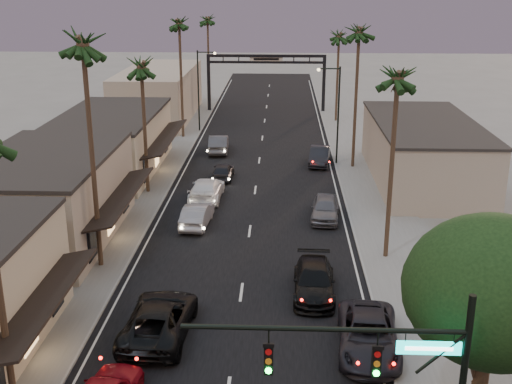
# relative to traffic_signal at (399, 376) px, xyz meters

# --- Properties ---
(ground) EXTENTS (200.00, 200.00, 0.00)m
(ground) POSITION_rel_traffic_signal_xyz_m (-5.69, 36.00, -5.08)
(ground) COLOR slate
(ground) RESTS_ON ground
(road) EXTENTS (14.00, 120.00, 0.02)m
(road) POSITION_rel_traffic_signal_xyz_m (-5.69, 41.00, -5.08)
(road) COLOR black
(road) RESTS_ON ground
(sidewalk_left) EXTENTS (5.00, 92.00, 0.12)m
(sidewalk_left) POSITION_rel_traffic_signal_xyz_m (-15.19, 48.00, -5.02)
(sidewalk_left) COLOR slate
(sidewalk_left) RESTS_ON ground
(sidewalk_right) EXTENTS (5.00, 92.00, 0.12)m
(sidewalk_right) POSITION_rel_traffic_signal_xyz_m (3.81, 48.00, -5.02)
(sidewalk_right) COLOR slate
(sidewalk_right) RESTS_ON ground
(storefront_mid) EXTENTS (8.00, 14.00, 5.50)m
(storefront_mid) POSITION_rel_traffic_signal_xyz_m (-18.69, 22.00, -2.33)
(storefront_mid) COLOR gray
(storefront_mid) RESTS_ON ground
(storefront_far) EXTENTS (8.00, 16.00, 5.00)m
(storefront_far) POSITION_rel_traffic_signal_xyz_m (-18.69, 38.00, -2.58)
(storefront_far) COLOR beige
(storefront_far) RESTS_ON ground
(storefront_dist) EXTENTS (8.00, 20.00, 6.00)m
(storefront_dist) POSITION_rel_traffic_signal_xyz_m (-18.69, 61.00, -2.08)
(storefront_dist) COLOR gray
(storefront_dist) RESTS_ON ground
(building_right) EXTENTS (8.00, 18.00, 5.00)m
(building_right) POSITION_rel_traffic_signal_xyz_m (8.31, 36.00, -2.58)
(building_right) COLOR gray
(building_right) RESTS_ON ground
(traffic_signal) EXTENTS (8.51, 0.22, 7.80)m
(traffic_signal) POSITION_rel_traffic_signal_xyz_m (0.00, 0.00, 0.00)
(traffic_signal) COLOR black
(traffic_signal) RESTS_ON ground
(corner_tree) EXTENTS (6.20, 6.20, 8.80)m
(corner_tree) POSITION_rel_traffic_signal_xyz_m (3.79, 3.45, 0.90)
(corner_tree) COLOR #38281C
(corner_tree) RESTS_ON ground
(arch) EXTENTS (15.20, 0.40, 7.27)m
(arch) POSITION_rel_traffic_signal_xyz_m (-5.69, 66.00, 0.45)
(arch) COLOR black
(arch) RESTS_ON ground
(streetlight_right) EXTENTS (2.13, 0.30, 9.00)m
(streetlight_right) POSITION_rel_traffic_signal_xyz_m (1.23, 41.00, 0.25)
(streetlight_right) COLOR black
(streetlight_right) RESTS_ON ground
(streetlight_left) EXTENTS (2.13, 0.30, 9.00)m
(streetlight_left) POSITION_rel_traffic_signal_xyz_m (-12.61, 54.00, 0.25)
(streetlight_left) COLOR black
(streetlight_left) RESTS_ON ground
(palm_lb) EXTENTS (3.20, 3.20, 15.20)m
(palm_lb) POSITION_rel_traffic_signal_xyz_m (-14.29, 18.00, 8.30)
(palm_lb) COLOR #38281C
(palm_lb) RESTS_ON ground
(palm_lc) EXTENTS (3.20, 3.20, 12.20)m
(palm_lc) POSITION_rel_traffic_signal_xyz_m (-14.29, 32.00, 5.39)
(palm_lc) COLOR #38281C
(palm_lc) RESTS_ON ground
(palm_ld) EXTENTS (3.20, 3.20, 14.20)m
(palm_ld) POSITION_rel_traffic_signal_xyz_m (-14.29, 51.00, 7.33)
(palm_ld) COLOR #38281C
(palm_ld) RESTS_ON ground
(palm_ra) EXTENTS (3.20, 3.20, 13.20)m
(palm_ra) POSITION_rel_traffic_signal_xyz_m (2.91, 20.00, 6.36)
(palm_ra) COLOR #38281C
(palm_ra) RESTS_ON ground
(palm_rb) EXTENTS (3.20, 3.20, 14.20)m
(palm_rb) POSITION_rel_traffic_signal_xyz_m (2.91, 40.00, 7.33)
(palm_rb) COLOR #38281C
(palm_rb) RESTS_ON ground
(palm_rc) EXTENTS (3.20, 3.20, 12.20)m
(palm_rc) POSITION_rel_traffic_signal_xyz_m (2.91, 60.00, 5.39)
(palm_rc) COLOR #38281C
(palm_rc) RESTS_ON ground
(palm_far) EXTENTS (3.20, 3.20, 13.20)m
(palm_far) POSITION_rel_traffic_signal_xyz_m (-13.99, 74.00, 6.36)
(palm_far) COLOR #38281C
(palm_far) RESTS_ON ground
(oncoming_pickup) EXTENTS (3.25, 6.52, 1.77)m
(oncoming_pickup) POSITION_rel_traffic_signal_xyz_m (-9.34, 10.42, -4.19)
(oncoming_pickup) COLOR black
(oncoming_pickup) RESTS_ON ground
(oncoming_silver) EXTENTS (1.98, 4.80, 1.55)m
(oncoming_silver) POSITION_rel_traffic_signal_xyz_m (-9.41, 24.95, -4.31)
(oncoming_silver) COLOR gray
(oncoming_silver) RESTS_ON ground
(oncoming_white) EXTENTS (2.52, 5.89, 1.69)m
(oncoming_white) POSITION_rel_traffic_signal_xyz_m (-9.37, 30.45, -4.23)
(oncoming_white) COLOR silver
(oncoming_white) RESTS_ON ground
(oncoming_dgrey) EXTENTS (1.78, 4.19, 1.41)m
(oncoming_dgrey) POSITION_rel_traffic_signal_xyz_m (-8.58, 35.95, -4.38)
(oncoming_dgrey) COLOR black
(oncoming_dgrey) RESTS_ON ground
(oncoming_grey_far) EXTENTS (2.09, 5.30, 1.72)m
(oncoming_grey_far) POSITION_rel_traffic_signal_xyz_m (-9.84, 44.95, -4.22)
(oncoming_grey_far) COLOR #424246
(oncoming_grey_far) RESTS_ON ground
(curbside_near) EXTENTS (3.13, 6.08, 1.64)m
(curbside_near) POSITION_rel_traffic_signal_xyz_m (0.51, 9.43, -4.26)
(curbside_near) COLOR black
(curbside_near) RESTS_ON ground
(curbside_black) EXTENTS (2.39, 5.53, 1.59)m
(curbside_black) POSITION_rel_traffic_signal_xyz_m (-1.73, 14.93, -4.29)
(curbside_black) COLOR black
(curbside_black) RESTS_ON ground
(curbside_grey) EXTENTS (2.37, 4.94, 1.63)m
(curbside_grey) POSITION_rel_traffic_signal_xyz_m (-0.41, 26.57, -4.27)
(curbside_grey) COLOR #55555B
(curbside_grey) RESTS_ON ground
(curbside_far) EXTENTS (2.28, 5.08, 1.62)m
(curbside_far) POSITION_rel_traffic_signal_xyz_m (-0.07, 40.92, -4.27)
(curbside_far) COLOR black
(curbside_far) RESTS_ON ground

